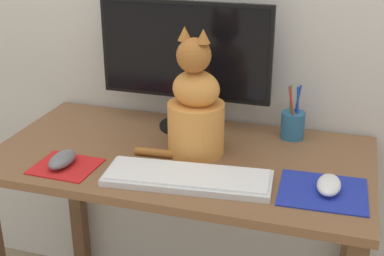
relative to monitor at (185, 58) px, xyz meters
The scene contains 9 objects.
desk 0.41m from the monitor, 75.58° to the right, with size 1.11×0.59×0.73m.
monitor is the anchor object (origin of this frame).
keyboard 0.44m from the monitor, 71.21° to the right, with size 0.46×0.19×0.02m.
mousepad_left 0.50m from the monitor, 121.70° to the right, with size 0.18×0.16×0.00m.
mousepad_right 0.61m from the monitor, 33.46° to the right, with size 0.23×0.20×0.00m.
computer_mouse_left 0.49m from the monitor, 122.70° to the right, with size 0.06×0.11×0.04m.
computer_mouse_right 0.61m from the monitor, 32.27° to the right, with size 0.06×0.11×0.03m.
cat 0.22m from the monitor, 63.69° to the right, with size 0.27×0.21×0.38m.
pen_cup 0.40m from the monitor, ahead, with size 0.07×0.07×0.17m.
Camera 1 is at (0.45, -1.36, 1.42)m, focal length 50.00 mm.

